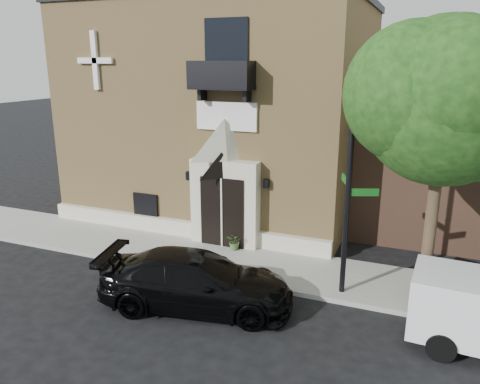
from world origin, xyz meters
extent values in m
plane|color=black|center=(0.00, 0.00, 0.00)|extent=(120.00, 120.00, 0.00)
cube|color=gray|center=(1.00, 1.50, 0.07)|extent=(42.00, 3.00, 0.15)
cube|color=tan|center=(-3.00, 8.00, 4.50)|extent=(12.00, 10.00, 9.00)
cube|color=black|center=(-3.00, 8.00, 9.15)|extent=(12.20, 10.20, 0.30)
cube|color=beige|center=(-3.00, 2.88, 0.45)|extent=(12.00, 0.30, 0.60)
cube|color=beige|center=(-1.00, 2.75, 1.75)|extent=(2.60, 0.55, 3.20)
pyramid|color=beige|center=(-1.00, 2.75, 4.10)|extent=(2.60, 0.55, 1.50)
cube|color=black|center=(-1.00, 2.46, 1.45)|extent=(1.70, 0.06, 2.60)
cube|color=beige|center=(-1.00, 2.42, 1.45)|extent=(0.06, 0.04, 2.60)
cube|color=white|center=(-1.00, 2.94, 4.90)|extent=(2.30, 0.10, 1.00)
cube|color=black|center=(-1.00, 2.55, 5.90)|extent=(2.20, 0.90, 0.10)
cube|color=black|center=(-1.00, 2.12, 6.35)|extent=(2.20, 0.06, 0.90)
cube|color=black|center=(-2.05, 2.55, 6.35)|extent=(0.06, 0.90, 0.90)
cube|color=black|center=(0.05, 2.55, 6.35)|extent=(0.06, 0.90, 0.90)
cube|color=black|center=(-1.00, 2.97, 7.10)|extent=(1.60, 0.08, 2.20)
cube|color=white|center=(-6.50, 2.92, 6.80)|extent=(0.22, 0.14, 2.20)
cube|color=white|center=(-6.50, 2.92, 6.80)|extent=(1.60, 0.14, 0.22)
cube|color=black|center=(-4.60, 2.95, 1.15)|extent=(1.10, 0.10, 1.00)
cube|color=#FF5F08|center=(-4.60, 2.98, 1.15)|extent=(0.85, 0.06, 0.75)
cube|color=black|center=(-2.55, 2.88, 2.60)|extent=(0.18, 0.18, 0.32)
cube|color=black|center=(0.55, 2.88, 2.60)|extent=(0.18, 0.18, 0.32)
cylinder|color=#38281C|center=(6.00, 0.45, 2.25)|extent=(0.32, 0.32, 4.20)
sphere|color=#13350E|center=(6.00, 0.45, 5.82)|extent=(4.20, 4.20, 4.20)
sphere|color=#13350E|center=(6.80, 0.75, 5.52)|extent=(3.36, 3.36, 3.36)
sphere|color=#13350E|center=(5.30, 0.25, 6.02)|extent=(3.57, 3.57, 3.57)
sphere|color=#13350E|center=(6.20, -0.25, 6.22)|extent=(3.15, 3.15, 3.15)
imported|color=black|center=(0.03, -1.63, 0.80)|extent=(5.82, 3.29, 1.59)
cylinder|color=black|center=(6.49, -1.72, 0.34)|extent=(0.70, 0.27, 0.69)
cylinder|color=black|center=(6.59, 0.00, 0.34)|extent=(0.70, 0.27, 0.69)
cylinder|color=black|center=(3.76, 0.57, 3.13)|extent=(0.16, 0.16, 5.96)
cube|color=#115416|center=(4.18, 0.73, 3.23)|extent=(0.80, 0.34, 0.22)
cube|color=#115416|center=(3.60, 0.98, 3.48)|extent=(0.34, 0.80, 0.22)
cylinder|color=#AB1215|center=(7.11, 0.31, 0.19)|extent=(0.34, 0.34, 0.08)
cylinder|color=#AB1215|center=(7.11, 0.31, 0.48)|extent=(0.24, 0.24, 0.52)
sphere|color=#AB1215|center=(7.11, 0.31, 0.77)|extent=(0.24, 0.24, 0.24)
cylinder|color=#AB1215|center=(7.11, 0.31, 0.53)|extent=(0.42, 0.11, 0.11)
imported|color=#496531|center=(-0.42, 2.31, 0.47)|extent=(0.65, 0.59, 0.64)
camera|label=1|loc=(5.69, -12.32, 6.83)|focal=35.00mm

